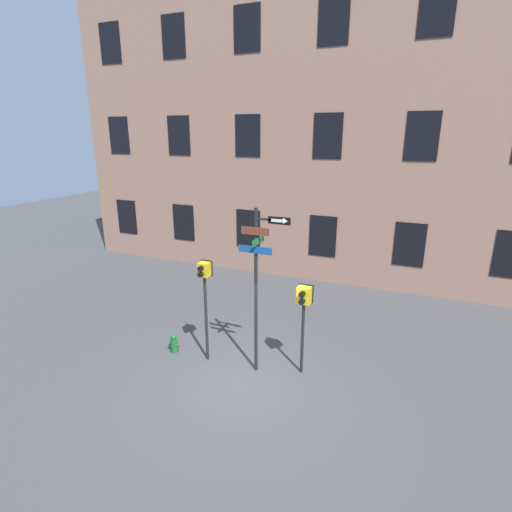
# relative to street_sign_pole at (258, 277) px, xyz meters

# --- Properties ---
(ground_plane) EXTENTS (60.00, 60.00, 0.00)m
(ground_plane) POSITION_rel_street_sign_pole_xyz_m (-0.12, -0.75, -2.68)
(ground_plane) COLOR #424244
(building_facade) EXTENTS (24.00, 0.64, 12.10)m
(building_facade) POSITION_rel_street_sign_pole_xyz_m (-0.12, 7.66, 3.37)
(building_facade) COLOR #936B56
(building_facade) RESTS_ON ground_plane
(street_sign_pole) EXTENTS (1.33, 0.72, 4.46)m
(street_sign_pole) POSITION_rel_street_sign_pole_xyz_m (0.00, 0.00, 0.00)
(street_sign_pole) COLOR black
(street_sign_pole) RESTS_ON ground_plane
(pedestrian_signal_left) EXTENTS (0.35, 0.40, 2.92)m
(pedestrian_signal_left) POSITION_rel_street_sign_pole_xyz_m (-1.54, -0.05, -0.43)
(pedestrian_signal_left) COLOR black
(pedestrian_signal_left) RESTS_ON ground_plane
(pedestrian_signal_right) EXTENTS (0.41, 0.40, 2.48)m
(pedestrian_signal_right) POSITION_rel_street_sign_pole_xyz_m (1.10, 0.37, -0.70)
(pedestrian_signal_right) COLOR black
(pedestrian_signal_right) RESTS_ON ground_plane
(fire_hydrant) EXTENTS (0.37, 0.21, 0.58)m
(fire_hydrant) POSITION_rel_street_sign_pole_xyz_m (-2.63, -0.08, -2.41)
(fire_hydrant) COLOR #196028
(fire_hydrant) RESTS_ON ground_plane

